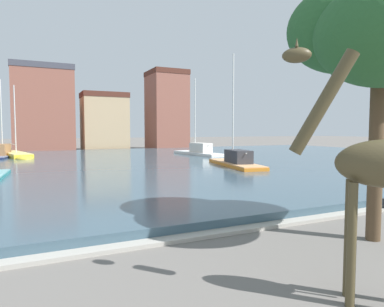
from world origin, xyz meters
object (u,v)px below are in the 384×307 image
at_px(sailboat_navy, 2,155).
at_px(sailboat_orange, 233,163).
at_px(giraffe_statue, 378,169).
at_px(sailboat_white, 195,153).
at_px(shade_tree, 378,35).
at_px(sailboat_yellow, 17,156).

relative_size(sailboat_navy, sailboat_orange, 1.06).
height_order(giraffe_statue, sailboat_white, sailboat_white).
bearing_deg(sailboat_navy, sailboat_orange, -46.86).
distance_m(sailboat_navy, shade_tree, 37.52).
bearing_deg(sailboat_orange, sailboat_navy, 133.14).
bearing_deg(sailboat_white, giraffe_statue, -110.38).
height_order(sailboat_navy, sailboat_orange, sailboat_orange).
relative_size(giraffe_statue, sailboat_white, 0.51).
relative_size(sailboat_orange, shade_tree, 1.23).
bearing_deg(shade_tree, sailboat_navy, 108.31).
bearing_deg(sailboat_yellow, sailboat_navy, 137.29).
relative_size(giraffe_statue, sailboat_navy, 0.50).
xyz_separation_m(sailboat_white, sailboat_yellow, (-18.66, 5.01, -0.14)).
xyz_separation_m(giraffe_statue, sailboat_orange, (9.07, 19.19, -1.95)).
bearing_deg(shade_tree, sailboat_yellow, 106.80).
bearing_deg(giraffe_statue, sailboat_navy, 102.48).
distance_m(sailboat_orange, shade_tree, 18.40).
xyz_separation_m(sailboat_yellow, sailboat_orange, (16.02, -17.30, 0.11)).
height_order(giraffe_statue, sailboat_yellow, sailboat_yellow).
xyz_separation_m(giraffe_statue, sailboat_white, (11.70, 31.49, -1.92)).
height_order(giraffe_statue, sailboat_orange, sailboat_orange).
distance_m(sailboat_yellow, shade_tree, 35.88).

